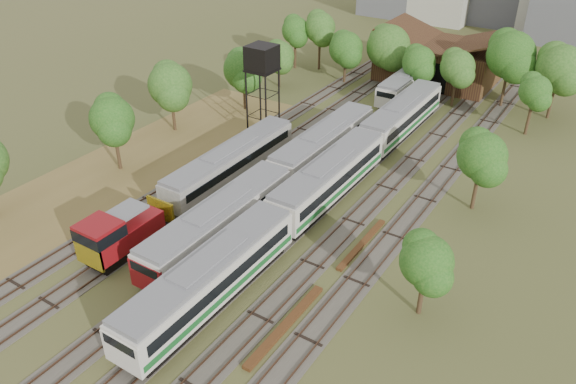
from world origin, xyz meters
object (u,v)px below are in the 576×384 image
Objects in this scene: water_tower at (262,60)px; railcar_green_set at (328,179)px; railcar_red_set at (277,180)px; shunter_locomotive at (118,235)px.

railcar_green_set is at bearing -32.00° from water_tower.
railcar_red_set is 0.66× the size of railcar_green_set.
railcar_green_set reaches higher than railcar_red_set.
railcar_red_set is 15.58m from shunter_locomotive.
railcar_green_set reaches higher than shunter_locomotive.
water_tower is at bearing 148.00° from railcar_green_set.
railcar_green_set is at bearing 34.15° from railcar_red_set.
railcar_red_set is 4.26× the size of shunter_locomotive.
shunter_locomotive is at bearing -82.43° from water_tower.
railcar_green_set is (4.00, 2.71, 0.03)m from railcar_red_set.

